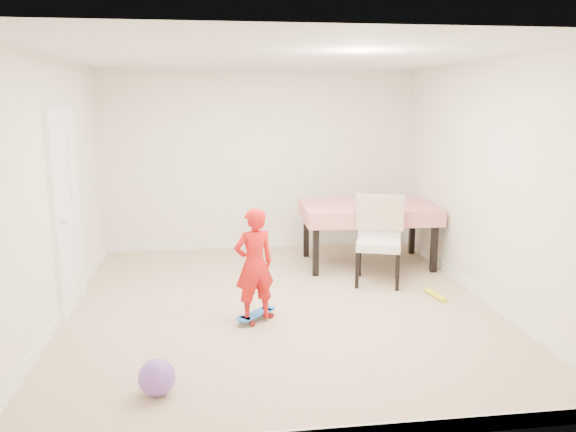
{
  "coord_description": "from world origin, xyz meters",
  "views": [
    {
      "loc": [
        -0.7,
        -5.68,
        2.19
      ],
      "look_at": [
        0.1,
        0.2,
        0.95
      ],
      "focal_mm": 35.0,
      "sensor_mm": 36.0,
      "label": 1
    }
  ],
  "objects": [
    {
      "name": "ground",
      "position": [
        0.0,
        0.0,
        0.0
      ],
      "size": [
        5.0,
        5.0,
        0.0
      ],
      "primitive_type": "plane",
      "color": "tan",
      "rests_on": "ground"
    },
    {
      "name": "ceiling",
      "position": [
        0.0,
        0.0,
        2.58
      ],
      "size": [
        4.5,
        5.0,
        0.04
      ],
      "primitive_type": "cube",
      "color": "silver",
      "rests_on": "wall_back"
    },
    {
      "name": "wall_back",
      "position": [
        0.0,
        2.48,
        1.3
      ],
      "size": [
        4.5,
        0.04,
        2.6
      ],
      "primitive_type": "cube",
      "color": "silver",
      "rests_on": "ground"
    },
    {
      "name": "wall_front",
      "position": [
        0.0,
        -2.48,
        1.3
      ],
      "size": [
        4.5,
        0.04,
        2.6
      ],
      "primitive_type": "cube",
      "color": "silver",
      "rests_on": "ground"
    },
    {
      "name": "wall_left",
      "position": [
        -2.23,
        0.0,
        1.3
      ],
      "size": [
        0.04,
        5.0,
        2.6
      ],
      "primitive_type": "cube",
      "color": "silver",
      "rests_on": "ground"
    },
    {
      "name": "wall_right",
      "position": [
        2.23,
        0.0,
        1.3
      ],
      "size": [
        0.04,
        5.0,
        2.6
      ],
      "primitive_type": "cube",
      "color": "silver",
      "rests_on": "ground"
    },
    {
      "name": "door",
      "position": [
        -2.22,
        0.3,
        1.02
      ],
      "size": [
        0.11,
        0.94,
        2.11
      ],
      "primitive_type": "cube",
      "color": "white",
      "rests_on": "ground"
    },
    {
      "name": "baseboard_back",
      "position": [
        0.0,
        2.49,
        0.06
      ],
      "size": [
        4.5,
        0.02,
        0.12
      ],
      "primitive_type": "cube",
      "color": "white",
      "rests_on": "ground"
    },
    {
      "name": "baseboard_left",
      "position": [
        -2.24,
        0.0,
        0.06
      ],
      "size": [
        0.02,
        5.0,
        0.12
      ],
      "primitive_type": "cube",
      "color": "white",
      "rests_on": "ground"
    },
    {
      "name": "baseboard_right",
      "position": [
        2.24,
        0.0,
        0.06
      ],
      "size": [
        0.02,
        5.0,
        0.12
      ],
      "primitive_type": "cube",
      "color": "white",
      "rests_on": "ground"
    },
    {
      "name": "dining_table",
      "position": [
        1.34,
        1.42,
        0.41
      ],
      "size": [
        1.76,
        1.14,
        0.82
      ],
      "primitive_type": null,
      "rotation": [
        0.0,
        0.0,
        -0.03
      ],
      "color": "red",
      "rests_on": "ground"
    },
    {
      "name": "dining_chair",
      "position": [
        1.25,
        0.62,
        0.52
      ],
      "size": [
        0.74,
        0.8,
        1.05
      ],
      "primitive_type": null,
      "rotation": [
        0.0,
        0.0,
        -0.32
      ],
      "color": "beige",
      "rests_on": "ground"
    },
    {
      "name": "skateboard",
      "position": [
        -0.3,
        -0.36,
        0.04
      ],
      "size": [
        0.5,
        0.49,
        0.08
      ],
      "primitive_type": null,
      "rotation": [
        0.0,
        0.0,
        0.75
      ],
      "color": "blue",
      "rests_on": "ground"
    },
    {
      "name": "child",
      "position": [
        -0.32,
        -0.39,
        0.57
      ],
      "size": [
        0.48,
        0.39,
        1.13
      ],
      "primitive_type": "imported",
      "rotation": [
        0.0,
        0.0,
        3.47
      ],
      "color": "red",
      "rests_on": "ground"
    },
    {
      "name": "balloon",
      "position": [
        -1.15,
        -1.7,
        0.14
      ],
      "size": [
        0.28,
        0.28,
        0.28
      ],
      "primitive_type": "sphere",
      "color": "#8252C6",
      "rests_on": "ground"
    },
    {
      "name": "foam_toy",
      "position": [
        1.75,
        0.04,
        0.03
      ],
      "size": [
        0.13,
        0.4,
        0.06
      ],
      "primitive_type": "cylinder",
      "rotation": [
        1.57,
        0.0,
        0.17
      ],
      "color": "yellow",
      "rests_on": "ground"
    }
  ]
}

